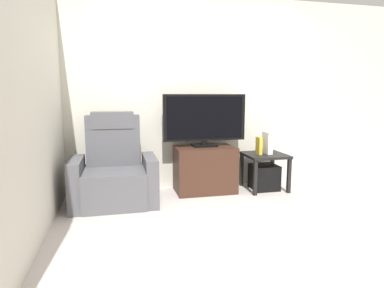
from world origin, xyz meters
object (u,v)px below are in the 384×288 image
(subwoofer_box, at_px, (264,177))
(tv_stand, at_px, (205,169))
(television, at_px, (205,119))
(recliner_armchair, at_px, (114,172))
(book_upright, at_px, (259,146))
(side_table, at_px, (265,160))
(game_console, at_px, (267,143))

(subwoofer_box, bearing_deg, tv_stand, 174.59)
(television, distance_m, recliner_armchair, 1.33)
(recliner_armchair, height_order, book_upright, recliner_armchair)
(tv_stand, relative_size, subwoofer_box, 2.31)
(side_table, distance_m, subwoofer_box, 0.24)
(tv_stand, distance_m, game_console, 0.92)
(television, xyz_separation_m, subwoofer_box, (0.82, -0.10, -0.80))
(tv_stand, height_order, book_upright, book_upright)
(side_table, distance_m, book_upright, 0.22)
(television, distance_m, subwoofer_box, 1.15)
(television, height_order, book_upright, television)
(recliner_armchair, xyz_separation_m, book_upright, (1.90, 0.09, 0.24))
(book_upright, distance_m, game_console, 0.14)
(recliner_armchair, bearing_deg, game_console, -4.97)
(tv_stand, height_order, recliner_armchair, recliner_armchair)
(subwoofer_box, bearing_deg, game_console, 15.95)
(tv_stand, bearing_deg, side_table, -5.41)
(side_table, bearing_deg, game_console, 15.95)
(television, bearing_deg, subwoofer_box, -6.69)
(tv_stand, bearing_deg, book_upright, -7.71)
(television, distance_m, book_upright, 0.82)
(subwoofer_box, height_order, game_console, game_console)
(television, distance_m, game_console, 0.92)
(side_table, xyz_separation_m, game_console, (0.03, 0.01, 0.23))
(tv_stand, relative_size, television, 0.71)
(recliner_armchair, distance_m, game_console, 2.05)
(tv_stand, xyz_separation_m, recliner_armchair, (-1.17, -0.19, 0.07))
(recliner_armchair, relative_size, game_console, 3.65)
(recliner_armchair, bearing_deg, book_upright, -5.63)
(recliner_armchair, xyz_separation_m, game_console, (2.03, 0.12, 0.27))
(television, distance_m, side_table, 1.00)
(tv_stand, height_order, subwoofer_box, tv_stand)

